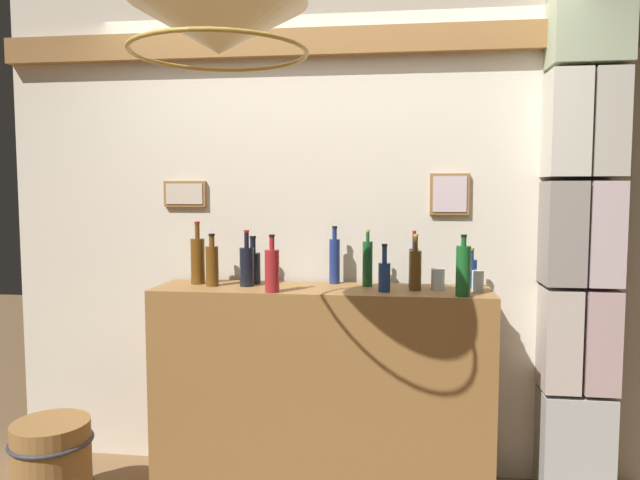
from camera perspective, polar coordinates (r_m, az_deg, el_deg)
The scene contains 19 objects.
panelled_rear_partition at distance 3.31m, azimuth 0.74°, elevation 2.54°, with size 3.64×0.15×2.75m.
stone_pillar at distance 3.30m, azimuth 23.44°, elevation 0.89°, with size 0.37×0.30×2.68m.
bar_shelf_unit at distance 3.20m, azimuth 0.12°, elevation -14.01°, with size 1.72×0.41×1.06m, color olive.
liquor_bottle_sherry at distance 3.12m, azimuth 8.90°, elevation -2.51°, with size 0.05×0.05×0.29m.
liquor_bottle_port at distance 3.20m, azimuth 1.39°, elevation -1.89°, with size 0.06×0.06×0.31m.
liquor_bottle_rye at distance 3.23m, azimuth -6.38°, elevation -2.50°, with size 0.08×0.08×0.25m.
liquor_bottle_bourbon at distance 3.14m, azimuth -6.97°, elevation -2.42°, with size 0.07×0.07×0.29m.
liquor_bottle_brandy at distance 2.94m, azimuth -4.57°, elevation -2.84°, with size 0.07×0.07×0.28m.
liquor_bottle_gin at distance 3.17m, azimuth -10.21°, elevation -2.32°, with size 0.07×0.07×0.27m.
liquor_bottle_whiskey at distance 2.96m, azimuth 6.13°, elevation -3.32°, with size 0.06×0.06×0.24m.
liquor_bottle_amaro at distance 3.16m, azimuth 14.13°, elevation -2.97°, with size 0.06×0.06×0.21m.
liquor_bottle_tequila at distance 3.12m, azimuth 4.54°, elevation -2.20°, with size 0.05×0.05×0.29m.
liquor_bottle_vodka at distance 3.02m, azimuth 9.06°, elevation -2.74°, with size 0.06×0.06×0.28m.
liquor_bottle_mezcal at distance 3.26m, azimuth -11.54°, elevation -1.86°, with size 0.07×0.07×0.33m.
liquor_bottle_vermouth at distance 2.90m, azimuth 13.45°, elevation -2.80°, with size 0.07×0.07×0.29m.
glass_tumbler_rocks at distance 3.06m, azimuth 14.76°, elevation -3.79°, with size 0.06×0.06×0.10m.
glass_tumbler_highball at distance 3.08m, azimuth 11.13°, elevation -3.65°, with size 0.07×0.07×0.11m.
pendant_lamp at distance 2.26m, azimuth -9.59°, elevation 19.03°, with size 0.63×0.63×0.63m.
wooden_barrel at distance 3.41m, azimuth -24.10°, elevation -18.93°, with size 0.40×0.40×0.44m.
Camera 1 is at (0.39, -2.19, 1.56)m, focal length 33.68 mm.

